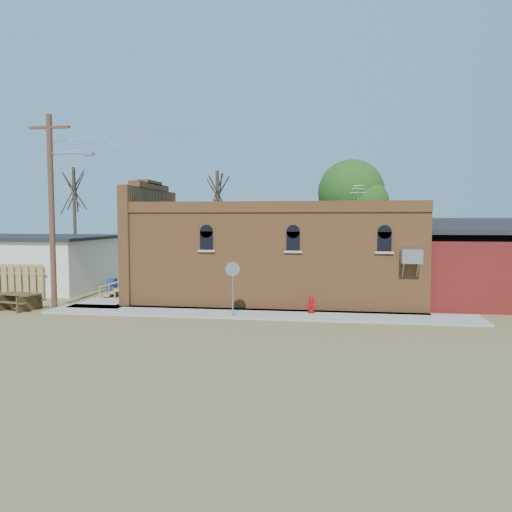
# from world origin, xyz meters

# --- Properties ---
(ground) EXTENTS (120.00, 120.00, 0.00)m
(ground) POSITION_xyz_m (0.00, 0.00, 0.00)
(ground) COLOR olive
(ground) RESTS_ON ground
(sidewalk_south) EXTENTS (19.00, 2.20, 0.08)m
(sidewalk_south) POSITION_xyz_m (1.50, 0.90, 0.04)
(sidewalk_south) COLOR #9E9991
(sidewalk_south) RESTS_ON ground
(sidewalk_west) EXTENTS (2.60, 10.00, 0.08)m
(sidewalk_west) POSITION_xyz_m (-6.30, 6.00, 0.04)
(sidewalk_west) COLOR #9E9991
(sidewalk_west) RESTS_ON ground
(brick_bar) EXTENTS (16.40, 7.97, 6.30)m
(brick_bar) POSITION_xyz_m (1.64, 5.49, 2.34)
(brick_bar) COLOR #A55F32
(brick_bar) RESTS_ON ground
(red_shed) EXTENTS (5.40, 6.40, 4.30)m
(red_shed) POSITION_xyz_m (11.50, 5.50, 2.27)
(red_shed) COLOR #5F1B10
(red_shed) RESTS_ON ground
(wood_fence) EXTENTS (5.20, 0.10, 1.80)m
(wood_fence) POSITION_xyz_m (-12.80, 3.80, 0.90)
(wood_fence) COLOR olive
(wood_fence) RESTS_ON ground
(utility_pole) EXTENTS (3.12, 0.26, 9.00)m
(utility_pole) POSITION_xyz_m (-8.14, 1.20, 4.77)
(utility_pole) COLOR #543021
(utility_pole) RESTS_ON ground
(tree_bare_near) EXTENTS (2.80, 2.80, 7.65)m
(tree_bare_near) POSITION_xyz_m (-3.00, 13.00, 5.96)
(tree_bare_near) COLOR #423426
(tree_bare_near) RESTS_ON ground
(tree_bare_far) EXTENTS (2.80, 2.80, 8.16)m
(tree_bare_far) POSITION_xyz_m (-14.00, 14.00, 6.36)
(tree_bare_far) COLOR #423426
(tree_bare_far) RESTS_ON ground
(tree_leafy) EXTENTS (4.40, 4.40, 8.15)m
(tree_leafy) POSITION_xyz_m (6.00, 13.50, 5.93)
(tree_leafy) COLOR #423426
(tree_leafy) RESTS_ON ground
(fire_hydrant) EXTENTS (0.42, 0.39, 0.75)m
(fire_hydrant) POSITION_xyz_m (3.86, 1.29, 0.45)
(fire_hydrant) COLOR #A0090C
(fire_hydrant) RESTS_ON sidewalk_south
(stop_sign) EXTENTS (0.63, 0.16, 2.33)m
(stop_sign) POSITION_xyz_m (0.62, 0.00, 1.87)
(stop_sign) COLOR #96969B
(stop_sign) RESTS_ON sidewalk_south
(trash_barrel) EXTENTS (0.69, 0.69, 0.84)m
(trash_barrel) POSITION_xyz_m (-7.30, 5.53, 0.50)
(trash_barrel) COLOR navy
(trash_barrel) RESTS_ON sidewalk_west
(picnic_table) EXTENTS (2.14, 1.80, 0.77)m
(picnic_table) POSITION_xyz_m (-9.50, 0.50, 0.51)
(picnic_table) COLOR #4D381F
(picnic_table) RESTS_ON ground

